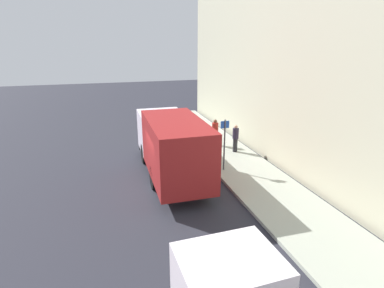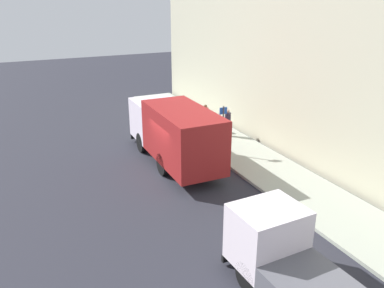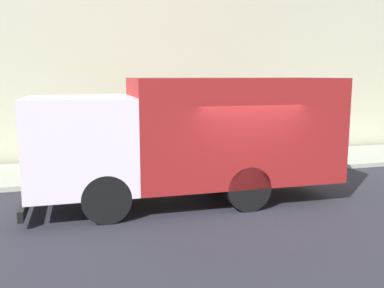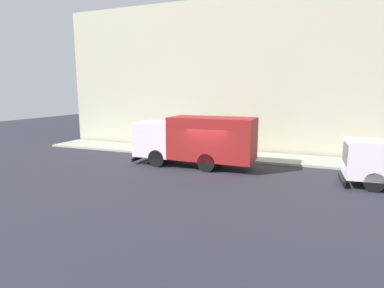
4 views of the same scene
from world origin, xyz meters
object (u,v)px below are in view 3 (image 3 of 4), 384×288
at_px(large_utility_truck, 192,134).
at_px(pedestrian_walking, 98,141).
at_px(pedestrian_standing, 49,146).
at_px(street_sign_post, 177,123).

height_order(large_utility_truck, pedestrian_walking, large_utility_truck).
height_order(large_utility_truck, pedestrian_standing, large_utility_truck).
relative_size(pedestrian_walking, street_sign_post, 0.62).
relative_size(large_utility_truck, pedestrian_walking, 4.67).
xyz_separation_m(large_utility_truck, street_sign_post, (2.67, -0.29, -0.03)).
distance_m(pedestrian_walking, pedestrian_standing, 1.67).
distance_m(pedestrian_walking, street_sign_post, 2.97).
xyz_separation_m(large_utility_truck, pedestrian_standing, (3.62, 3.58, -0.71)).
bearing_deg(large_utility_truck, street_sign_post, -5.58).
relative_size(large_utility_truck, street_sign_post, 2.91).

